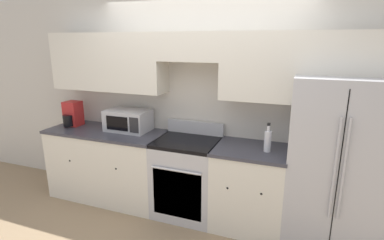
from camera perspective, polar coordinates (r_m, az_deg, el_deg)
name	(u,v)px	position (r m, az deg, el deg)	size (l,w,h in m)	color
ground_plane	(182,227)	(3.59, -1.86, -19.71)	(12.00, 12.00, 0.00)	#937A5B
wall_back	(200,88)	(3.54, 1.61, 6.07)	(8.00, 0.39, 2.60)	beige
lower_cabinets_left	(108,164)	(4.14, -15.67, -8.06)	(1.54, 0.64, 0.93)	silver
lower_cabinets_right	(249,188)	(3.45, 10.81, -12.54)	(0.78, 0.64, 0.93)	silver
oven_range	(187,177)	(3.63, -0.96, -10.78)	(0.72, 0.65, 1.09)	#B7B7BC
refrigerator	(335,163)	(3.32, 25.54, -7.40)	(0.89, 0.75, 1.73)	#B7B7BC
microwave	(128,120)	(3.88, -12.04, -0.05)	(0.54, 0.36, 0.27)	#B7B7BC
bottle	(268,140)	(3.18, 14.22, -3.78)	(0.07, 0.07, 0.30)	silver
electric_kettle	(72,115)	(4.32, -21.83, 0.96)	(0.20, 0.26, 0.33)	#B22323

